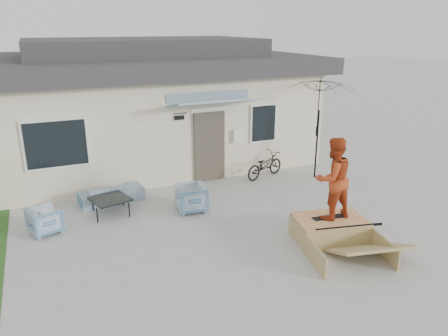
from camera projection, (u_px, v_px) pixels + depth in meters
name	position (u px, v px, depth m)	size (l,w,h in m)	color
ground	(246.00, 256.00, 8.72)	(90.00, 90.00, 0.00)	#A7A6A1
house	(146.00, 101.00, 15.04)	(10.80, 8.49, 4.10)	beige
loveseat	(111.00, 190.00, 11.30)	(1.65, 0.49, 0.65)	teal
armchair_left	(45.00, 219.00, 9.60)	(0.64, 0.60, 0.66)	teal
armchair_right	(191.00, 197.00, 10.74)	(0.73, 0.68, 0.75)	teal
coffee_table	(111.00, 206.00, 10.60)	(0.85, 0.85, 0.42)	black
bicycle	(265.00, 163.00, 13.07)	(0.52, 1.49, 0.95)	black
patio_umbrella	(318.00, 122.00, 12.66)	(2.03, 1.89, 2.20)	black
skate_ramp	(329.00, 229.00, 9.32)	(1.48, 1.98, 0.49)	#98814F
skateboard	(330.00, 217.00, 9.28)	(0.78, 0.19, 0.05)	black
skater	(333.00, 177.00, 8.99)	(0.87, 0.67, 1.78)	#AD3C18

